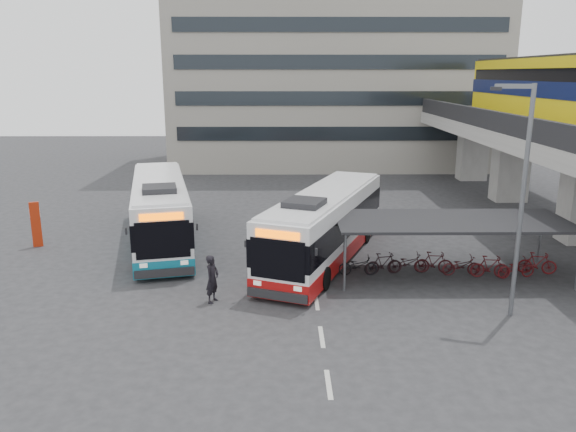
{
  "coord_description": "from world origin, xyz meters",
  "views": [
    {
      "loc": [
        1.21,
        -20.42,
        8.69
      ],
      "look_at": [
        1.43,
        5.81,
        2.0
      ],
      "focal_mm": 35.0,
      "sensor_mm": 36.0,
      "label": 1
    }
  ],
  "objects_px": {
    "bus_teal": "(160,211)",
    "lamp_post": "(520,189)",
    "bus_main": "(325,226)",
    "pedestrian": "(212,279)"
  },
  "relations": [
    {
      "from": "bus_teal",
      "to": "lamp_post",
      "type": "height_order",
      "value": "lamp_post"
    },
    {
      "from": "bus_main",
      "to": "pedestrian",
      "type": "distance_m",
      "value": 7.07
    },
    {
      "from": "bus_main",
      "to": "pedestrian",
      "type": "bearing_deg",
      "value": -110.64
    },
    {
      "from": "bus_main",
      "to": "lamp_post",
      "type": "xyz_separation_m",
      "value": [
        6.32,
        -6.5,
        3.13
      ]
    },
    {
      "from": "bus_main",
      "to": "lamp_post",
      "type": "relative_size",
      "value": 1.44
    },
    {
      "from": "bus_main",
      "to": "bus_teal",
      "type": "distance_m",
      "value": 8.93
    },
    {
      "from": "bus_teal",
      "to": "pedestrian",
      "type": "bearing_deg",
      "value": -78.54
    },
    {
      "from": "bus_teal",
      "to": "lamp_post",
      "type": "distance_m",
      "value": 17.78
    },
    {
      "from": "pedestrian",
      "to": "bus_main",
      "type": "bearing_deg",
      "value": -19.87
    },
    {
      "from": "lamp_post",
      "to": "pedestrian",
      "type": "bearing_deg",
      "value": -170.47
    }
  ]
}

